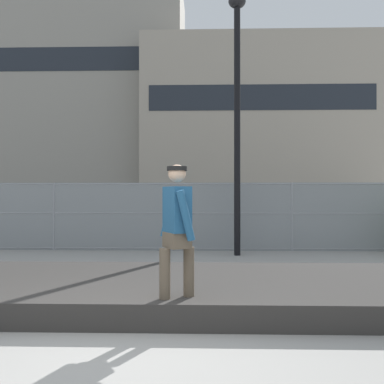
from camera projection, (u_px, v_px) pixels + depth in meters
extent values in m
plane|color=gray|center=(109.00, 358.00, 4.08)|extent=(120.00, 120.00, 0.00)
cube|color=#33302D|center=(143.00, 289.00, 6.32)|extent=(17.71, 3.01, 0.32)
cube|color=black|center=(177.00, 319.00, 5.13)|extent=(0.80, 0.54, 0.02)
cylinder|color=silver|center=(194.00, 318.00, 5.33)|extent=(0.06, 0.05, 0.05)
cylinder|color=silver|center=(200.00, 322.00, 5.16)|extent=(0.06, 0.05, 0.05)
cylinder|color=silver|center=(154.00, 323.00, 5.10)|extent=(0.06, 0.05, 0.05)
cylinder|color=silver|center=(159.00, 327.00, 4.94)|extent=(0.06, 0.05, 0.05)
cube|color=#99999E|center=(197.00, 318.00, 5.24)|extent=(0.11, 0.15, 0.01)
cube|color=#99999E|center=(156.00, 323.00, 5.02)|extent=(0.11, 0.15, 0.01)
cube|color=#B2ADA8|center=(194.00, 313.00, 5.23)|extent=(0.29, 0.22, 0.09)
cube|color=#B2ADA8|center=(160.00, 317.00, 5.04)|extent=(0.29, 0.22, 0.09)
cylinder|color=brown|center=(189.00, 278.00, 5.20)|extent=(0.13, 0.13, 0.75)
cylinder|color=brown|center=(165.00, 280.00, 5.07)|extent=(0.13, 0.13, 0.75)
cube|color=brown|center=(177.00, 240.00, 5.14)|extent=(0.37, 0.41, 0.18)
cube|color=navy|center=(177.00, 209.00, 5.14)|extent=(0.37, 0.44, 0.54)
cylinder|color=navy|center=(169.00, 214.00, 5.36)|extent=(0.25, 0.18, 0.58)
cylinder|color=navy|center=(186.00, 215.00, 4.92)|extent=(0.25, 0.18, 0.58)
sphere|color=tan|center=(177.00, 173.00, 5.14)|extent=(0.21, 0.21, 0.21)
cylinder|color=black|center=(177.00, 169.00, 5.14)|extent=(0.24, 0.24, 0.05)
cylinder|color=gray|center=(54.00, 216.00, 11.96)|extent=(0.06, 0.06, 1.85)
cylinder|color=gray|center=(292.00, 217.00, 11.77)|extent=(0.06, 0.06, 1.85)
cylinder|color=gray|center=(172.00, 184.00, 11.87)|extent=(19.49, 0.04, 0.04)
cylinder|color=gray|center=(172.00, 213.00, 11.87)|extent=(19.49, 0.04, 0.04)
cylinder|color=gray|center=(172.00, 248.00, 11.86)|extent=(19.49, 0.04, 0.04)
cube|color=gray|center=(172.00, 217.00, 11.87)|extent=(19.49, 0.01, 1.85)
cylinder|color=black|center=(237.00, 132.00, 10.97)|extent=(0.16, 0.16, 6.22)
ellipsoid|color=black|center=(237.00, 1.00, 10.98)|extent=(0.44, 0.44, 0.36)
cube|color=#B7BABF|center=(98.00, 220.00, 14.42)|extent=(4.45, 1.94, 0.70)
cube|color=#23282D|center=(92.00, 200.00, 14.44)|extent=(2.25, 1.67, 0.64)
cylinder|color=black|center=(143.00, 229.00, 15.19)|extent=(0.65, 0.26, 0.64)
cylinder|color=black|center=(134.00, 233.00, 13.49)|extent=(0.65, 0.26, 0.64)
cylinder|color=black|center=(67.00, 229.00, 15.36)|extent=(0.65, 0.26, 0.64)
cylinder|color=black|center=(48.00, 233.00, 13.65)|extent=(0.65, 0.26, 0.64)
cube|color=gray|center=(83.00, 100.00, 51.25)|extent=(23.55, 11.38, 25.27)
cube|color=#1E232B|center=(67.00, 59.00, 45.56)|extent=(21.67, 0.04, 2.50)
cube|color=#9E9384|center=(255.00, 128.00, 48.14)|extent=(23.82, 12.03, 17.57)
cube|color=#1E232B|center=(262.00, 97.00, 42.12)|extent=(21.92, 0.04, 2.50)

